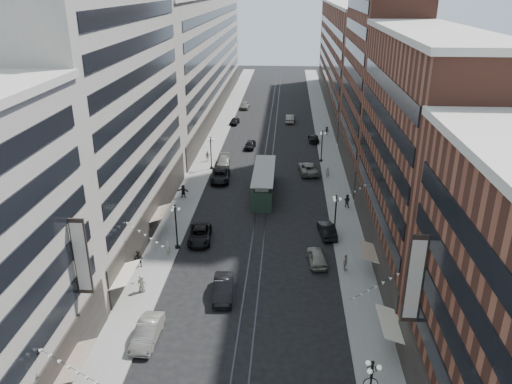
% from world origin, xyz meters
% --- Properties ---
extents(ground, '(220.00, 220.00, 0.00)m').
position_xyz_m(ground, '(0.00, 60.00, 0.00)').
color(ground, black).
rests_on(ground, ground).
extents(sidewalk_west, '(4.00, 180.00, 0.15)m').
position_xyz_m(sidewalk_west, '(-11.00, 70.00, 0.07)').
color(sidewalk_west, gray).
rests_on(sidewalk_west, ground).
extents(sidewalk_east, '(4.00, 180.00, 0.15)m').
position_xyz_m(sidewalk_east, '(11.00, 70.00, 0.07)').
color(sidewalk_east, gray).
rests_on(sidewalk_east, ground).
extents(rail_west, '(0.12, 180.00, 0.02)m').
position_xyz_m(rail_west, '(-0.70, 70.00, 0.01)').
color(rail_west, '#2D2D33').
rests_on(rail_west, ground).
extents(rail_east, '(0.12, 180.00, 0.02)m').
position_xyz_m(rail_east, '(0.70, 70.00, 0.01)').
color(rail_east, '#2D2D33').
rests_on(rail_east, ground).
extents(building_west_mid, '(8.00, 36.00, 28.00)m').
position_xyz_m(building_west_mid, '(-17.00, 33.00, 14.00)').
color(building_west_mid, '#A39D91').
rests_on(building_west_mid, ground).
extents(building_west_far, '(8.00, 90.00, 26.00)m').
position_xyz_m(building_west_far, '(-17.00, 96.00, 13.00)').
color(building_west_far, '#A39D91').
rests_on(building_west_far, ground).
extents(building_east_mid, '(8.00, 30.00, 24.00)m').
position_xyz_m(building_east_mid, '(17.00, 28.00, 12.00)').
color(building_east_mid, brown).
rests_on(building_east_mid, ground).
extents(building_east_tower, '(8.00, 26.00, 42.00)m').
position_xyz_m(building_east_tower, '(17.00, 56.00, 21.00)').
color(building_east_tower, brown).
rests_on(building_east_tower, ground).
extents(building_east_far, '(8.00, 72.00, 24.00)m').
position_xyz_m(building_east_far, '(17.00, 105.00, 12.00)').
color(building_east_far, brown).
rests_on(building_east_far, ground).
extents(lamppost_sw_far, '(1.03, 1.14, 5.52)m').
position_xyz_m(lamppost_sw_far, '(-9.20, 28.00, 3.10)').
color(lamppost_sw_far, black).
rests_on(lamppost_sw_far, sidewalk_west).
extents(lamppost_sw_mid, '(1.03, 1.14, 5.52)m').
position_xyz_m(lamppost_sw_mid, '(-9.20, 55.00, 3.10)').
color(lamppost_sw_mid, black).
rests_on(lamppost_sw_mid, sidewalk_west).
extents(lamppost_se_far, '(1.03, 1.14, 5.52)m').
position_xyz_m(lamppost_se_far, '(9.20, 32.00, 3.10)').
color(lamppost_se_far, black).
rests_on(lamppost_se_far, sidewalk_east).
extents(lamppost_se_mid, '(1.03, 1.14, 5.52)m').
position_xyz_m(lamppost_se_mid, '(9.20, 60.00, 3.10)').
color(lamppost_se_mid, black).
rests_on(lamppost_se_mid, sidewalk_east).
extents(streetcar, '(3.01, 13.61, 3.76)m').
position_xyz_m(streetcar, '(0.00, 45.10, 1.74)').
color(streetcar, '#213528').
rests_on(streetcar, ground).
extents(car_1, '(1.97, 5.21, 1.70)m').
position_xyz_m(car_1, '(-8.40, 11.92, 0.85)').
color(car_1, gray).
rests_on(car_1, ground).
extents(car_2, '(3.11, 5.89, 1.58)m').
position_xyz_m(car_2, '(-6.94, 30.20, 0.79)').
color(car_2, black).
rests_on(car_2, ground).
extents(car_4, '(2.38, 4.83, 1.59)m').
position_xyz_m(car_4, '(6.80, 25.88, 0.79)').
color(car_4, gray).
rests_on(car_4, ground).
extents(car_5, '(2.28, 5.49, 1.77)m').
position_xyz_m(car_5, '(-2.69, 18.90, 0.88)').
color(car_5, black).
rests_on(car_5, ground).
extents(pedestrian_1, '(0.91, 0.52, 1.83)m').
position_xyz_m(pedestrian_1, '(-10.85, 18.99, 1.07)').
color(pedestrian_1, gray).
rests_on(pedestrian_1, sidewalk_west).
extents(pedestrian_2, '(1.00, 0.63, 1.94)m').
position_xyz_m(pedestrian_2, '(-12.43, 23.60, 1.12)').
color(pedestrian_2, black).
rests_on(pedestrian_2, sidewalk_west).
extents(pedestrian_4, '(0.81, 1.22, 1.90)m').
position_xyz_m(pedestrian_4, '(9.75, 24.33, 1.10)').
color(pedestrian_4, '#A29886').
rests_on(pedestrian_4, sidewalk_east).
extents(car_7, '(3.25, 6.30, 1.70)m').
position_xyz_m(car_7, '(-7.07, 49.99, 0.85)').
color(car_7, black).
rests_on(car_7, ground).
extents(car_8, '(2.52, 5.42, 1.53)m').
position_xyz_m(car_8, '(-7.46, 57.29, 0.77)').
color(car_8, slate).
rests_on(car_8, ground).
extents(car_9, '(2.20, 4.33, 1.41)m').
position_xyz_m(car_9, '(-8.40, 84.20, 0.71)').
color(car_9, black).
rests_on(car_9, ground).
extents(car_10, '(2.32, 5.04, 1.60)m').
position_xyz_m(car_10, '(8.35, 32.46, 0.80)').
color(car_10, black).
rests_on(car_10, ground).
extents(car_11, '(3.55, 6.47, 1.72)m').
position_xyz_m(car_11, '(6.80, 54.27, 0.86)').
color(car_11, slate).
rests_on(car_11, ground).
extents(car_12, '(2.17, 4.92, 1.40)m').
position_xyz_m(car_12, '(8.40, 72.14, 0.70)').
color(car_12, black).
rests_on(car_12, ground).
extents(car_13, '(2.18, 4.52, 1.49)m').
position_xyz_m(car_13, '(-3.66, 66.92, 0.74)').
color(car_13, black).
rests_on(car_13, ground).
extents(car_14, '(1.99, 5.24, 1.71)m').
position_xyz_m(car_14, '(3.79, 86.79, 0.85)').
color(car_14, gray).
rests_on(car_14, ground).
extents(pedestrian_5, '(1.83, 0.74, 1.92)m').
position_xyz_m(pedestrian_5, '(-11.47, 42.80, 1.11)').
color(pedestrian_5, black).
rests_on(pedestrian_5, sidewalk_west).
extents(pedestrian_6, '(1.08, 0.56, 1.78)m').
position_xyz_m(pedestrian_6, '(-10.44, 58.90, 1.04)').
color(pedestrian_6, '#A69C89').
rests_on(pedestrian_6, sidewalk_west).
extents(pedestrian_7, '(1.04, 0.84, 1.87)m').
position_xyz_m(pedestrian_7, '(11.63, 40.91, 1.09)').
color(pedestrian_7, black).
rests_on(pedestrian_7, sidewalk_east).
extents(pedestrian_8, '(0.64, 0.44, 1.70)m').
position_xyz_m(pedestrian_8, '(9.75, 52.26, 1.00)').
color(pedestrian_8, '#A09384').
rests_on(pedestrian_8, sidewalk_east).
extents(pedestrian_9, '(1.17, 0.60, 1.73)m').
position_xyz_m(pedestrian_9, '(11.23, 76.49, 1.02)').
color(pedestrian_9, black).
rests_on(pedestrian_9, sidewalk_east).
extents(car_extra_0, '(2.21, 5.01, 1.67)m').
position_xyz_m(car_extra_0, '(-7.37, 99.15, 0.84)').
color(car_extra_0, slate).
rests_on(car_extra_0, ground).
extents(pedestrian_extra_0, '(0.71, 0.59, 1.68)m').
position_xyz_m(pedestrian_extra_0, '(-9.92, 26.51, 0.99)').
color(pedestrian_extra_0, '#AAA08D').
rests_on(pedestrian_extra_0, sidewalk_west).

